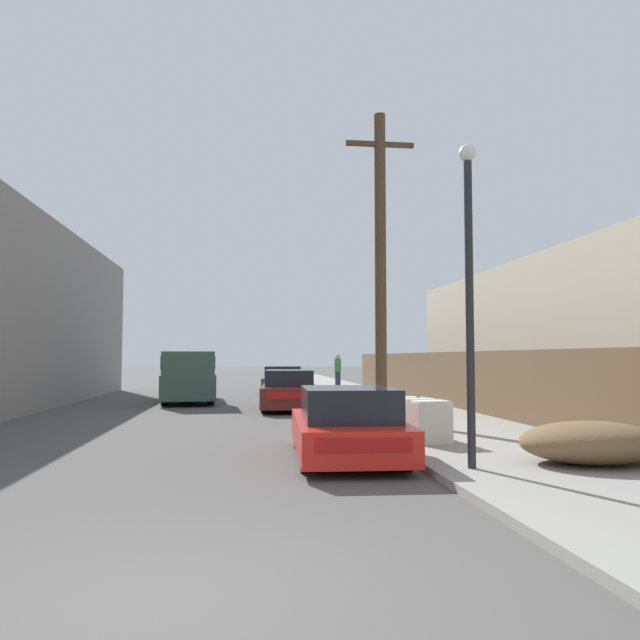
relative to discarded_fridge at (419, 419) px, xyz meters
The scene contains 13 objects.
ground_plane 8.53m from the discarded_fridge, 117.49° to the right, with size 220.00×220.00×0.00m, color #4F4C49.
sidewalk_curb 16.01m from the discarded_fridge, 85.10° to the left, with size 4.20×63.00×0.12m, color gray.
discarded_fridge is the anchor object (origin of this frame).
parked_sports_car_red 2.22m from the discarded_fridge, 138.79° to the right, with size 1.90×4.12×1.22m.
car_parked_mid 8.92m from the discarded_fridge, 102.35° to the left, with size 2.07×4.64×1.30m.
car_parked_far 17.15m from the discarded_fridge, 95.31° to the left, with size 2.15×4.26×1.31m.
pickup_truck 13.27m from the discarded_fridge, 114.35° to the left, with size 2.35×5.84×1.92m.
utility_pole 5.22m from the discarded_fridge, 88.82° to the left, with size 1.80×0.29×7.94m.
street_lamp 3.97m from the discarded_fridge, 92.37° to the right, with size 0.26×0.26×4.76m.
brush_pile 3.52m from the discarded_fridge, 58.95° to the right, with size 2.19×1.66×0.63m.
wooden_fence 8.86m from the discarded_fridge, 67.97° to the left, with size 0.08×29.40×1.77m, color brown.
building_right_house 10.07m from the discarded_fridge, 36.55° to the left, with size 6.00×19.77×4.74m, color beige.
pedestrian 19.92m from the discarded_fridge, 85.91° to the left, with size 0.34×0.34×1.80m.
Camera 1 is at (0.51, -4.39, 1.72)m, focal length 35.00 mm.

